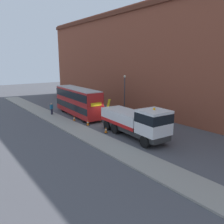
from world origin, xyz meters
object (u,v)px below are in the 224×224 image
Objects in this scene: traffic_cone_midway at (88,123)px; street_lamp at (125,91)px; double_decker_bus at (78,101)px; pedestrian_onlooker at (52,109)px; recovery_tow_truck at (135,121)px; traffic_cone_near_truck at (106,130)px; traffic_cone_near_bus at (74,119)px.

street_lamp is at bearing 106.85° from traffic_cone_midway.
traffic_cone_midway is (5.50, -1.70, -1.89)m from double_decker_bus.
pedestrian_onlooker is (-2.41, -3.12, -1.25)m from double_decker_bus.
double_decker_bus is at bearing 162.85° from traffic_cone_midway.
recovery_tow_truck is at bearing 4.04° from double_decker_bus.
double_decker_bus is 7.21m from street_lamp.
traffic_cone_midway and traffic_cone_near_truck have the same top height.
traffic_cone_near_truck is at bearing -12.42° from pedestrian_onlooker.
street_lamp reaches higher than pedestrian_onlooker.
traffic_cone_midway is at bearing -162.14° from recovery_tow_truck.
recovery_tow_truck is 14.19× the size of traffic_cone_near_truck.
traffic_cone_midway is 9.04m from street_lamp.
traffic_cone_near_bus is 6.81m from traffic_cone_near_truck.
pedestrian_onlooker is at bearing -173.00° from traffic_cone_near_truck.
recovery_tow_truck is 14.19× the size of traffic_cone_midway.
double_decker_bus reaches higher than traffic_cone_near_bus.
street_lamp is (5.45, 9.54, 2.49)m from pedestrian_onlooker.
double_decker_bus is at bearing -115.33° from street_lamp.
traffic_cone_near_bus is at bearing -177.07° from traffic_cone_near_truck.
traffic_cone_near_bus is at bearing -93.44° from street_lamp.
double_decker_bus is 6.53× the size of pedestrian_onlooker.
traffic_cone_near_bus is (-9.81, -1.99, -1.42)m from recovery_tow_truck.
street_lamp reaches higher than double_decker_bus.
pedestrian_onlooker is at bearing -167.53° from traffic_cone_near_bus.
pedestrian_onlooker is at bearing -119.75° from street_lamp.
pedestrian_onlooker is 2.38× the size of traffic_cone_near_bus.
recovery_tow_truck is at bearing 28.60° from traffic_cone_near_truck.
traffic_cone_near_truck is at bearing 0.34° from traffic_cone_midway.
traffic_cone_near_truck is (9.33, -1.67, -1.89)m from double_decker_bus.
street_lamp is at bearing 149.42° from recovery_tow_truck.
pedestrian_onlooker is (-14.75, -3.08, -0.77)m from recovery_tow_truck.
traffic_cone_near_truck is at bearing -52.15° from street_lamp.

